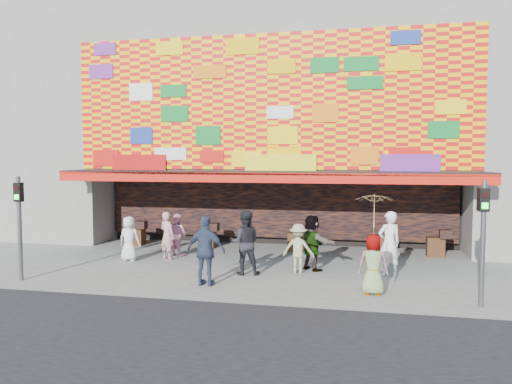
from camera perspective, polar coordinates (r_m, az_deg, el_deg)
ground at (r=14.81m, az=-1.61°, el=-9.86°), size 90.00×90.00×0.00m
road_strip at (r=8.93m, az=-12.06°, el=-19.42°), size 30.00×8.00×0.02m
shop_building at (r=22.47m, az=3.32°, el=8.30°), size 15.20×9.40×10.00m
neighbor_left at (r=27.52m, az=-24.93°, el=8.74°), size 11.00×8.00×12.00m
signal_left at (r=15.82m, az=-25.43°, el=-2.51°), size 0.22×0.20×3.00m
signal_right at (r=12.89m, az=24.54°, el=-3.88°), size 0.22×0.20×3.00m
ped_a at (r=17.68m, az=-14.29°, el=-5.17°), size 0.78×0.54×1.53m
ped_b at (r=17.66m, az=-10.12°, el=-4.91°), size 0.72×0.63×1.66m
ped_c at (r=15.15m, az=-1.28°, el=-5.80°), size 1.07×0.91×1.94m
ped_d at (r=15.41m, az=4.88°, el=-6.44°), size 1.03×0.65×1.51m
ped_e at (r=13.91m, az=-5.73°, el=-6.70°), size 1.19×0.62×1.94m
ped_f at (r=15.82m, az=6.43°, el=-5.77°), size 1.58×1.42×1.74m
ped_g at (r=13.34m, az=13.26°, el=-8.06°), size 0.79×0.54×1.57m
ped_h at (r=15.52m, az=14.99°, el=-5.69°), size 0.84×0.71×1.94m
ped_i at (r=18.30m, az=-8.97°, el=-4.81°), size 0.91×0.83×1.52m
parasol at (r=13.12m, az=13.35°, el=-2.19°), size 1.11×1.12×1.87m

